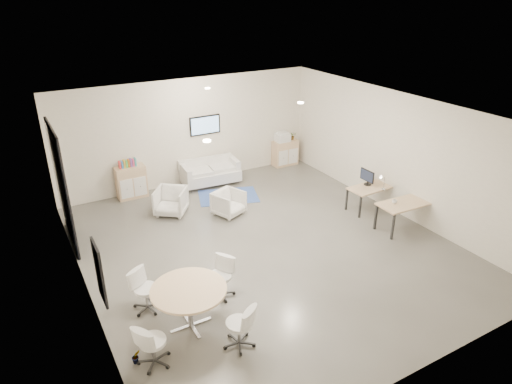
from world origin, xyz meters
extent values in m
cube|color=#52504B|center=(0.00, 0.00, -0.40)|extent=(8.00, 9.00, 0.80)
cube|color=white|center=(0.00, 0.00, 3.60)|extent=(8.00, 9.00, 0.80)
cube|color=silver|center=(0.00, 4.90, 1.60)|extent=(8.00, 0.80, 3.20)
cube|color=silver|center=(0.00, -4.90, 1.60)|extent=(8.00, 0.80, 3.20)
cube|color=silver|center=(-4.40, 0.00, 1.60)|extent=(0.80, 9.00, 3.20)
cube|color=silver|center=(4.40, 0.00, 1.60)|extent=(0.80, 9.00, 3.20)
cube|color=black|center=(-3.96, 2.50, 1.43)|extent=(0.02, 1.90, 2.85)
cube|color=black|center=(-3.94, 2.50, 2.81)|extent=(0.06, 1.90, 0.08)
cube|color=black|center=(-3.94, 1.59, 1.43)|extent=(0.06, 0.08, 2.85)
cube|color=black|center=(-3.94, 3.41, 1.43)|extent=(0.06, 0.08, 2.85)
cube|color=black|center=(-3.94, 2.65, 1.43)|extent=(0.06, 0.07, 2.85)
cube|color=#B2B2B7|center=(-3.90, 2.05, 1.05)|extent=(0.04, 0.60, 0.05)
cube|color=black|center=(-3.98, -1.60, 1.55)|extent=(0.04, 0.54, 1.04)
cube|color=white|center=(-3.95, -1.60, 1.55)|extent=(0.01, 0.46, 0.96)
cube|color=#F15548|center=(-3.95, -1.60, 1.35)|extent=(0.01, 0.32, 0.30)
cube|color=black|center=(0.50, 4.46, 1.75)|extent=(0.98, 0.05, 0.58)
cube|color=#93C5FF|center=(0.50, 4.44, 1.75)|extent=(0.90, 0.01, 0.50)
cylinder|color=#FFEAC6|center=(-1.80, -1.00, 3.18)|extent=(0.14, 0.14, 0.03)
cylinder|color=#FFEAC6|center=(1.20, 0.50, 3.18)|extent=(0.14, 0.14, 0.03)
cylinder|color=#FFEAC6|center=(0.00, 3.00, 3.18)|extent=(0.14, 0.14, 0.03)
cube|color=tan|center=(-1.96, 4.26, 0.47)|extent=(0.83, 0.42, 0.94)
cube|color=white|center=(-2.15, 4.05, 0.38)|extent=(0.35, 0.02, 0.56)
cube|color=white|center=(-1.76, 4.05, 0.38)|extent=(0.35, 0.02, 0.56)
cube|color=tan|center=(3.31, 4.27, 0.43)|extent=(0.86, 0.40, 0.86)
cube|color=white|center=(3.11, 4.06, 0.34)|extent=(0.36, 0.02, 0.51)
cube|color=white|center=(3.51, 4.06, 0.34)|extent=(0.36, 0.02, 0.51)
cube|color=red|center=(-2.22, 4.26, 1.05)|extent=(0.04, 0.14, 0.22)
cube|color=#337FCC|center=(-2.15, 4.26, 1.05)|extent=(0.04, 0.14, 0.22)
cube|color=gold|center=(-2.09, 4.26, 1.05)|extent=(0.04, 0.14, 0.22)
cube|color=#4CB24C|center=(-2.03, 4.26, 1.05)|extent=(0.04, 0.14, 0.22)
cube|color=#CC6619|center=(-1.97, 4.26, 1.05)|extent=(0.04, 0.14, 0.22)
cube|color=purple|center=(-1.90, 4.26, 1.05)|extent=(0.04, 0.14, 0.22)
cube|color=#E54C7F|center=(-1.84, 4.26, 1.05)|extent=(0.04, 0.14, 0.22)
cube|color=teal|center=(-1.78, 4.26, 1.05)|extent=(0.04, 0.14, 0.22)
cube|color=white|center=(3.19, 4.27, 0.99)|extent=(0.47, 0.39, 0.27)
cube|color=white|center=(3.19, 4.27, 1.15)|extent=(0.35, 0.29, 0.06)
cube|color=silver|center=(0.41, 4.01, 0.27)|extent=(1.81, 1.02, 0.33)
cube|color=silver|center=(0.41, 4.35, 0.60)|extent=(1.76, 0.34, 0.33)
cube|color=silver|center=(-0.39, 4.01, 0.44)|extent=(0.23, 0.88, 0.66)
cube|color=silver|center=(1.21, 4.01, 0.44)|extent=(0.23, 0.88, 0.66)
cube|color=#2E438D|center=(0.47, 2.92, 0.01)|extent=(1.95, 1.60, 0.01)
imported|color=silver|center=(-1.34, 2.70, 0.40)|extent=(1.06, 1.05, 0.80)
imported|color=silver|center=(-0.02, 1.89, 0.36)|extent=(0.90, 0.88, 0.73)
cube|color=tan|center=(3.49, 0.28, 0.64)|extent=(1.30, 0.69, 0.04)
cube|color=black|center=(2.90, 0.01, 0.31)|extent=(0.05, 0.05, 0.63)
cube|color=black|center=(4.08, 0.01, 0.31)|extent=(0.05, 0.05, 0.63)
cube|color=black|center=(2.90, 0.55, 0.31)|extent=(0.05, 0.05, 0.63)
cube|color=black|center=(4.08, 0.55, 0.31)|extent=(0.05, 0.05, 0.63)
cube|color=tan|center=(3.45, -0.95, 0.69)|extent=(1.39, 0.74, 0.04)
cube|color=black|center=(2.82, -1.25, 0.34)|extent=(0.05, 0.05, 0.67)
cube|color=black|center=(4.08, -1.25, 0.34)|extent=(0.05, 0.05, 0.67)
cube|color=black|center=(2.82, -0.66, 0.34)|extent=(0.05, 0.05, 0.67)
cube|color=black|center=(4.08, -0.66, 0.34)|extent=(0.05, 0.05, 0.67)
cylinder|color=black|center=(3.49, 0.43, 0.67)|extent=(0.20, 0.20, 0.02)
cube|color=black|center=(3.49, 0.43, 0.79)|extent=(0.04, 0.03, 0.24)
cube|color=black|center=(3.44, 0.43, 0.94)|extent=(0.03, 0.50, 0.32)
cylinder|color=tan|center=(-2.59, -1.72, 0.79)|extent=(1.34, 1.34, 0.04)
cylinder|color=#B2B2B7|center=(-2.59, -1.72, 0.39)|extent=(0.10, 0.10, 0.77)
cube|color=#B2B2B7|center=(-2.59, -1.72, 0.01)|extent=(0.78, 0.06, 0.03)
cube|color=#B2B2B7|center=(-2.59, -1.72, 0.01)|extent=(0.06, 0.78, 0.03)
imported|color=#3F7F3F|center=(3.57, 4.26, 0.96)|extent=(0.29, 0.31, 0.21)
imported|color=#3F7F3F|center=(-3.70, -2.10, 0.06)|extent=(0.17, 0.28, 0.12)
imported|color=white|center=(3.20, -0.85, 0.77)|extent=(0.14, 0.12, 0.12)
camera|label=1|loc=(-4.78, -7.96, 5.65)|focal=32.00mm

